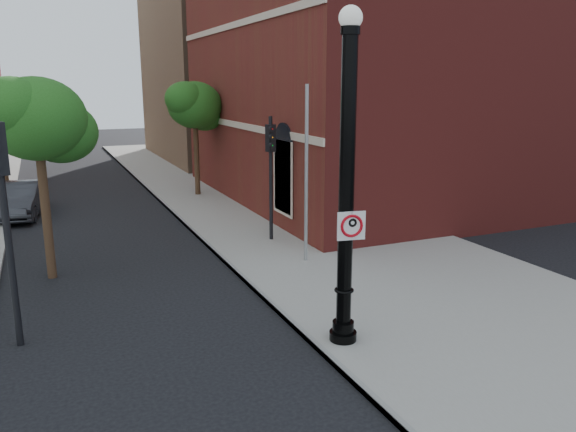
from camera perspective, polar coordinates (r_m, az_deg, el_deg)
name	(u,v)px	position (r m, az deg, el deg)	size (l,w,h in m)	color
ground	(228,384)	(10.44, -6.16, -16.60)	(120.00, 120.00, 0.00)	black
sidewalk_right	(298,223)	(21.19, 1.05, -0.69)	(8.00, 60.00, 0.12)	gray
curb_edge	(196,234)	(19.91, -9.33, -1.77)	(0.10, 60.00, 0.14)	gray
brick_wall_building	(451,61)	(29.36, 16.23, 14.89)	(22.30, 16.30, 12.50)	maroon
bg_building_tan_b	(308,58)	(42.96, 2.06, 15.73)	(22.00, 14.00, 14.00)	#906A4E
lamppost	(346,200)	(10.79, 5.94, 1.66)	(0.55, 0.55, 6.55)	black
no_parking_sign	(351,226)	(10.78, 6.46, -0.97)	(0.56, 0.14, 0.56)	white
parked_car	(21,200)	(24.72, -25.53, 1.51)	(1.45, 4.17, 1.37)	#29292D
traffic_signal_left	(2,189)	(12.00, -27.07, 2.45)	(0.36, 0.42, 4.80)	black
traffic_signal_right	(271,159)	(18.24, -1.76, 5.83)	(0.31, 0.36, 4.18)	black
utility_pole	(306,177)	(16.01, 1.87, 3.96)	(0.10, 0.10, 5.18)	#999999
street_tree_a	(38,121)	(16.05, -24.04, 8.80)	(2.99, 2.70, 5.38)	#362615
street_tree_c	(195,106)	(26.32, -9.41, 10.94)	(2.94, 2.66, 5.29)	#362615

